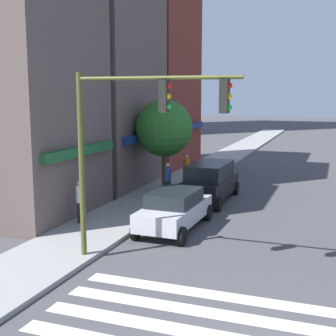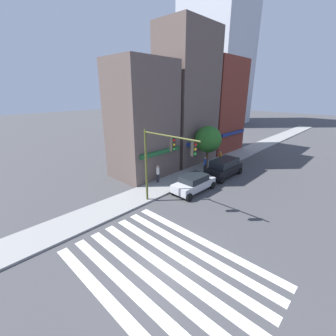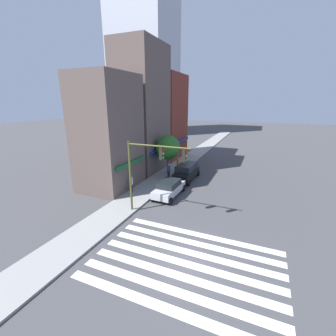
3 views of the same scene
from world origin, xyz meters
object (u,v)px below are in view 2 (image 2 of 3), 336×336
suv_black (224,167)px  pedestrian_white_shirt (158,173)px  traffic_signal (163,155)px  pedestrian_blue_shirt (205,164)px  sedan_silver (194,183)px  pedestrian_orange_vest (220,158)px  street_tree (208,139)px

suv_black → pedestrian_white_shirt: 7.32m
suv_black → traffic_signal: bearing=-178.0°
traffic_signal → pedestrian_blue_shirt: bearing=14.2°
sedan_silver → pedestrian_white_shirt: 3.87m
traffic_signal → pedestrian_orange_vest: traffic_signal is taller
pedestrian_blue_shirt → pedestrian_orange_vest: bearing=178.8°
sedan_silver → suv_black: bearing=1.3°
sedan_silver → pedestrian_blue_shirt: pedestrian_blue_shirt is taller
suv_black → pedestrian_orange_vest: bearing=38.7°
pedestrian_orange_vest → pedestrian_white_shirt: bearing=-156.1°
street_tree → traffic_signal: bearing=-163.8°
traffic_signal → pedestrian_orange_vest: size_ratio=3.42×
sedan_silver → pedestrian_blue_shirt: 5.10m
traffic_signal → pedestrian_blue_shirt: traffic_signal is taller
sedan_silver → traffic_signal: bearing=-175.5°
traffic_signal → suv_black: 10.12m
suv_black → pedestrian_white_shirt: suv_black is taller
pedestrian_blue_shirt → pedestrian_white_shirt: same height
sedan_silver → pedestrian_orange_vest: 8.33m
sedan_silver → street_tree: bearing=25.5°
pedestrian_orange_vest → street_tree: 3.15m
sedan_silver → street_tree: (6.23, 2.80, 2.70)m
suv_black → pedestrian_orange_vest: (2.70, 2.11, 0.04)m
traffic_signal → pedestrian_blue_shirt: (8.86, 2.24, -3.34)m
traffic_signal → sedan_silver: 5.50m
pedestrian_orange_vest → pedestrian_white_shirt: 9.13m
suv_black → pedestrian_white_shirt: size_ratio=2.67×
suv_black → pedestrian_white_shirt: (-6.28, 3.75, 0.04)m
traffic_signal → sedan_silver: (4.18, 0.23, -3.57)m
traffic_signal → pedestrian_orange_vest: bearing=10.8°
pedestrian_white_shirt → traffic_signal: bearing=-116.2°
sedan_silver → street_tree: street_tree is taller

